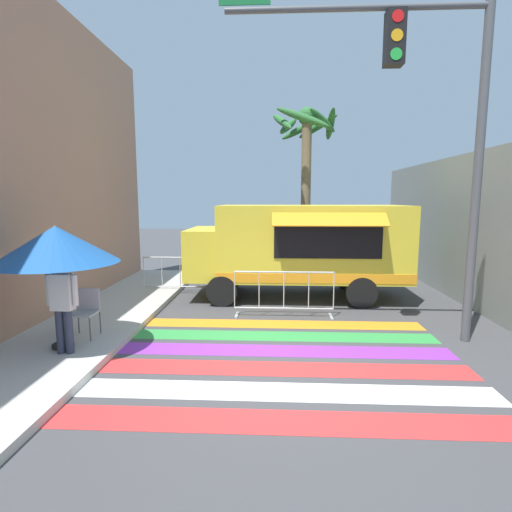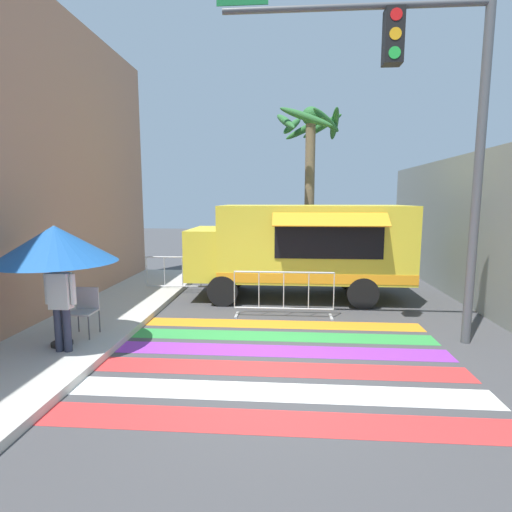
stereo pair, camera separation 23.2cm
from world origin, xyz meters
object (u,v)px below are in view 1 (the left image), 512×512
Objects in this scene: food_truck at (295,244)px; barricade_side at (180,275)px; patio_umbrella at (56,245)px; barricade_front at (284,294)px; folding_chair at (85,308)px; palm_tree at (306,154)px; traffic_signal_pole at (430,104)px; vendor_person at (63,301)px.

food_truck reaches higher than barricade_side.
barricade_front is (3.85, 2.45, -1.38)m from patio_umbrella.
barricade_front is at bearing 37.27° from folding_chair.
palm_tree reaches higher than barricade_side.
palm_tree reaches higher than food_truck.
traffic_signal_pole is at bearing 9.02° from patio_umbrella.
barricade_side is at bearing 78.28° from patio_umbrella.
vendor_person is (-6.15, -1.27, -3.30)m from traffic_signal_pole.
folding_chair is 0.56× the size of vendor_person.
patio_umbrella is at bearing -122.43° from palm_tree.
palm_tree is at bearing 80.97° from food_truck.
food_truck is 6.03m from patio_umbrella.
barricade_side is at bearing 175.25° from food_truck.
traffic_signal_pole reaches higher than vendor_person.
patio_umbrella is 4.89m from barricade_side.
vendor_person is 0.28× the size of palm_tree.
food_truck is 2.53× the size of barricade_front.
patio_umbrella is at bearing -91.84° from folding_chair.
folding_chair is 8.83m from palm_tree.
barricade_front is at bearing -99.38° from palm_tree.
barricade_front is 1.07× the size of barricade_side.
patio_umbrella reaches higher than barricade_side.
traffic_signal_pole is 6.85m from patio_umbrella.
palm_tree is at bearing 80.62° from barricade_front.
patio_umbrella is 0.37× the size of palm_tree.
food_truck is 6.09m from vendor_person.
patio_umbrella reaches higher than barricade_front.
traffic_signal_pole reaches higher than palm_tree.
vendor_person is at bearing -120.49° from palm_tree.
food_truck is 4.08m from palm_tree.
patio_umbrella reaches higher than vendor_person.
food_truck is 2.12m from barricade_front.
palm_tree reaches higher than patio_umbrella.
palm_tree is (4.65, 7.32, 2.27)m from patio_umbrella.
folding_chair is at bearing 77.35° from patio_umbrella.
barricade_side is 5.87m from palm_tree.
food_truck reaches higher than vendor_person.
traffic_signal_pole reaches higher than food_truck.
palm_tree is (4.52, 6.73, 3.51)m from folding_chair.
vendor_person is at bearing -98.96° from barricade_side.
barricade_side is at bearing -143.53° from palm_tree.
patio_umbrella is at bearing 133.36° from vendor_person.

